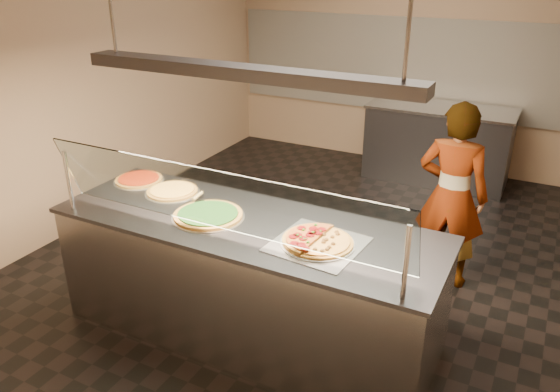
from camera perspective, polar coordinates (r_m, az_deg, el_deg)
The scene contains 17 objects.
ground at distance 5.11m, azimuth 3.99°, elevation -6.92°, with size 5.00×6.00×0.02m, color black.
wall_back at distance 7.35m, azimuth 14.16°, elevation 14.57°, with size 5.00×0.02×3.00m, color #967861.
wall_front at distance 2.28m, azimuth -27.21°, elevation -8.05°, with size 5.00×0.02×3.00m, color #967861.
wall_left at distance 5.95m, azimuth -18.80°, elevation 11.96°, with size 0.02×6.00×3.00m, color #967861.
tile_band at distance 7.35m, azimuth 13.94°, elevation 13.00°, with size 4.90×0.02×1.20m, color silver.
serving_counter at distance 3.97m, azimuth -3.40°, elevation -8.71°, with size 2.75×0.94×0.93m.
sneeze_guard at distance 3.36m, azimuth -6.69°, elevation -0.52°, with size 2.51×0.18×0.54m.
perforated_tray at distance 3.46m, azimuth 3.95°, elevation -4.97°, with size 0.58×0.58×0.01m.
half_pizza_pepperoni at distance 3.49m, azimuth 2.36°, elevation -4.20°, with size 0.26×0.46×0.05m.
half_pizza_sausage at distance 3.42m, azimuth 5.61°, elevation -5.06°, with size 0.26×0.46×0.04m.
pizza_spinach at distance 3.84m, azimuth -7.49°, elevation -1.94°, with size 0.51×0.51×0.03m.
pizza_cheese at distance 4.27m, azimuth -11.15°, elevation 0.57°, with size 0.42×0.42×0.03m.
pizza_tomato at distance 4.56m, azimuth -14.49°, elevation 1.73°, with size 0.40×0.40×0.03m.
pizza_spatula at distance 4.06m, azimuth -8.37°, elevation -0.27°, with size 0.20×0.23×0.02m.
prep_table at distance 7.04m, azimuth 16.15°, elevation 5.27°, with size 1.73×0.74×0.93m.
worker at distance 4.69m, azimuth 17.51°, elevation 0.02°, with size 0.58×0.38×1.59m, color #403949.
heat_lamp_housing at distance 3.41m, azimuth -4.02°, elevation 12.78°, with size 2.30×0.18×0.08m, color #424248.
Camera 1 is at (1.70, -4.05, 2.61)m, focal length 35.00 mm.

